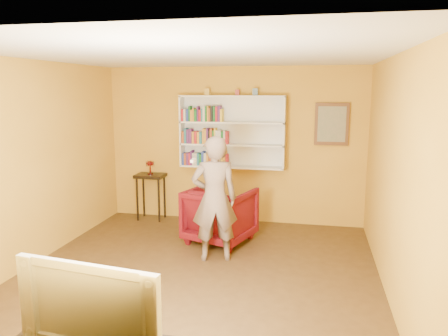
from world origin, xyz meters
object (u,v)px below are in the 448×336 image
at_px(person, 215,199).
at_px(console_table, 151,182).
at_px(ruby_lustre, 150,165).
at_px(bookshelf, 233,132).
at_px(armchair, 220,215).
at_px(television, 97,301).

bearing_deg(person, console_table, -63.87).
relative_size(console_table, ruby_lustre, 3.46).
height_order(bookshelf, person, bookshelf).
bearing_deg(ruby_lustre, console_table, 0.00).
relative_size(armchair, television, 0.81).
bearing_deg(bookshelf, armchair, -89.33).
bearing_deg(person, bookshelf, -104.66).
bearing_deg(television, person, 93.35).
xyz_separation_m(bookshelf, person, (0.09, -1.78, -0.74)).
height_order(console_table, person, person).
bearing_deg(television, armchair, 95.43).
bearing_deg(armchair, person, 113.80).
relative_size(console_table, television, 0.72).
relative_size(person, television, 1.50).
relative_size(ruby_lustre, television, 0.21).
height_order(person, television, person).
bearing_deg(armchair, ruby_lustre, -14.02).
height_order(ruby_lustre, person, person).
bearing_deg(television, bookshelf, 96.05).
height_order(bookshelf, television, bookshelf).
bearing_deg(person, armchair, -101.30).
xyz_separation_m(armchair, television, (-0.13, -3.60, 0.38)).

